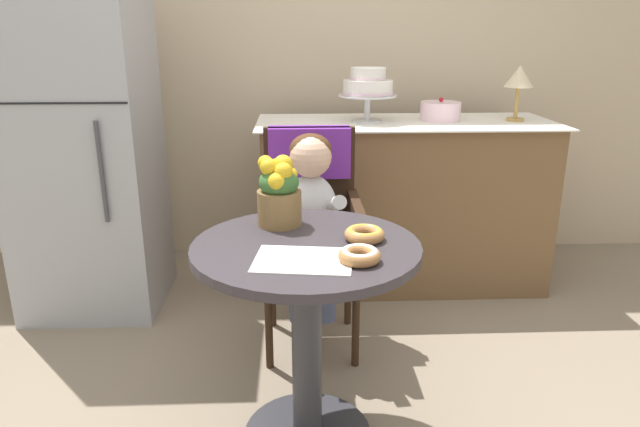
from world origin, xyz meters
TOP-DOWN VIEW (x-y plane):
  - back_wall at (0.00, 1.85)m, footprint 4.80×0.10m
  - cafe_table at (0.00, 0.00)m, footprint 0.72×0.72m
  - wicker_chair at (0.03, 0.71)m, footprint 0.42×0.45m
  - seated_child at (0.03, 0.56)m, footprint 0.27×0.32m
  - paper_napkin at (-0.01, -0.14)m, footprint 0.31×0.24m
  - donut_front at (0.19, 0.02)m, footprint 0.13×0.13m
  - donut_mid at (0.15, -0.15)m, footprint 0.12×0.12m
  - flower_vase at (-0.09, 0.19)m, footprint 0.15×0.15m
  - display_counter at (0.55, 1.30)m, footprint 1.56×0.62m
  - tiered_cake_stand at (0.34, 1.30)m, footprint 0.30×0.30m
  - round_layer_cake at (0.74, 1.33)m, footprint 0.21×0.21m
  - table_lamp at (1.13, 1.29)m, footprint 0.15×0.15m
  - refrigerator at (-1.05, 1.10)m, footprint 0.64×0.63m

SIDE VIEW (x-z plane):
  - display_counter at x=0.55m, z-range 0.00..0.90m
  - cafe_table at x=0.00m, z-range 0.15..0.87m
  - wicker_chair at x=0.03m, z-range 0.16..1.12m
  - seated_child at x=0.03m, z-range 0.31..1.04m
  - paper_napkin at x=-0.01m, z-range 0.72..0.72m
  - donut_front at x=0.19m, z-range 0.72..0.76m
  - donut_mid at x=0.15m, z-range 0.72..0.76m
  - flower_vase at x=-0.09m, z-range 0.72..0.96m
  - refrigerator at x=-1.05m, z-range 0.00..1.70m
  - round_layer_cake at x=0.74m, z-range 0.89..1.01m
  - tiered_cake_stand at x=0.34m, z-range 0.94..1.22m
  - table_lamp at x=1.13m, z-range 0.97..1.26m
  - back_wall at x=0.00m, z-range 0.00..2.70m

